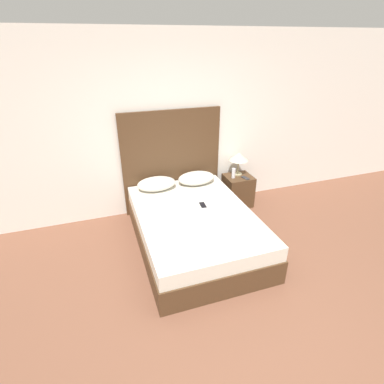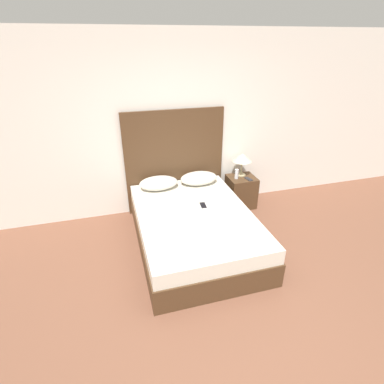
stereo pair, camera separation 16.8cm
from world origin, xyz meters
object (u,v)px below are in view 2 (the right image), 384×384
at_px(phone_on_nightstand, 249,179).
at_px(bed, 194,229).
at_px(phone_on_bed, 203,205).
at_px(nightstand, 241,192).
at_px(table_lamp, 242,158).

bearing_deg(phone_on_nightstand, bed, -147.33).
relative_size(phone_on_bed, nightstand, 0.30).
bearing_deg(phone_on_bed, nightstand, 37.38).
relative_size(nightstand, phone_on_nightstand, 3.24).
xyz_separation_m(bed, nightstand, (1.06, 0.82, 0.01)).
height_order(bed, phone_on_bed, phone_on_bed).
relative_size(phone_on_bed, table_lamp, 0.41).
relative_size(table_lamp, phone_on_nightstand, 2.34).
distance_m(phone_on_bed, nightstand, 1.15).
xyz_separation_m(table_lamp, phone_on_nightstand, (0.05, -0.18, -0.30)).
bearing_deg(phone_on_bed, bed, -139.85).
bearing_deg(nightstand, table_lamp, 80.13).
bearing_deg(phone_on_nightstand, phone_on_bed, -148.81).
xyz_separation_m(bed, phone_on_bed, (0.17, 0.14, 0.26)).
bearing_deg(nightstand, phone_on_bed, -142.62).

